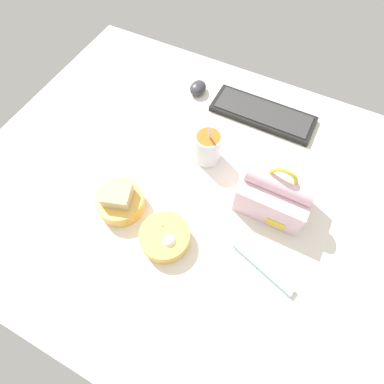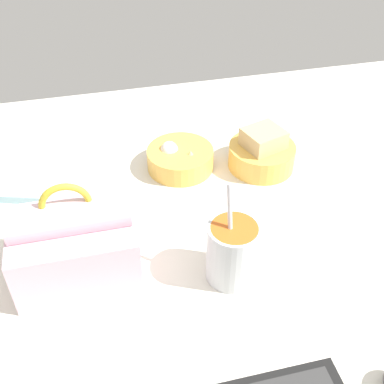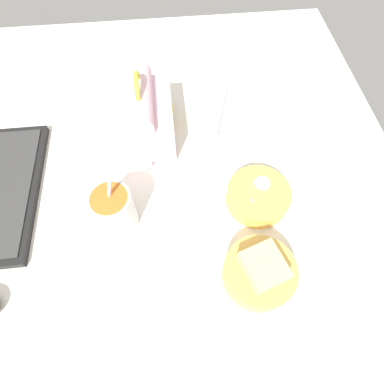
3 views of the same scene
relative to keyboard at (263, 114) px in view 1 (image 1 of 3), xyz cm
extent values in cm
cube|color=silver|center=(-6.78, -35.96, -2.02)|extent=(140.00, 110.00, 2.00)
cube|color=black|center=(0.00, 0.00, -0.12)|extent=(35.32, 12.64, 1.80)
cube|color=#333333|center=(0.00, 0.00, 0.93)|extent=(32.49, 10.36, 0.30)
cube|color=beige|center=(13.97, -31.09, 4.05)|extent=(18.79, 13.59, 10.14)
cylinder|color=beige|center=(13.97, -31.09, 10.66)|extent=(17.85, 5.58, 5.58)
cube|color=yellow|center=(17.26, -37.99, 1.77)|extent=(5.26, 0.30, 3.04)
torus|color=yellow|center=(13.97, -31.09, 13.17)|extent=(7.58, 1.00, 7.58)
cylinder|color=silver|center=(-9.52, -24.62, 4.18)|extent=(8.15, 8.15, 10.39)
cylinder|color=orange|center=(-9.52, -24.62, 9.07)|extent=(7.17, 7.17, 0.60)
cylinder|color=silver|center=(-8.91, -25.03, 10.49)|extent=(0.70, 3.57, 11.76)
cylinder|color=#EAB24C|center=(-24.14, -51.25, 1.43)|extent=(13.51, 13.51, 4.90)
cube|color=tan|center=(-24.14, -51.25, 4.13)|extent=(9.15, 8.72, 6.86)
cylinder|color=#EAB24C|center=(-7.85, -54.60, 1.13)|extent=(13.53, 13.53, 4.28)
ellipsoid|color=white|center=(-5.82, -55.61, 2.65)|extent=(3.68, 3.68, 4.33)
cone|color=#F4DB84|center=(-9.54, -52.71, 2.30)|extent=(6.11, 6.11, 3.64)
sphere|color=black|center=(-7.42, -58.70, 1.29)|extent=(1.62, 1.62, 1.62)
sphere|color=black|center=(-6.85, -57.92, 1.29)|extent=(1.62, 1.62, 1.62)
sphere|color=black|center=(-6.78, -56.95, 1.29)|extent=(1.62, 1.62, 1.62)
ellipsoid|color=#333338|center=(-25.01, 0.18, 0.96)|extent=(5.56, 7.10, 3.95)
cube|color=#99C6D6|center=(18.58, -49.87, -0.22)|extent=(18.51, 7.96, 1.60)
camera|label=1|loc=(11.20, -76.15, 77.31)|focal=28.00mm
camera|label=2|loc=(8.49, 23.48, 58.57)|focal=45.00mm
camera|label=3|loc=(-36.78, -37.28, 58.05)|focal=28.00mm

